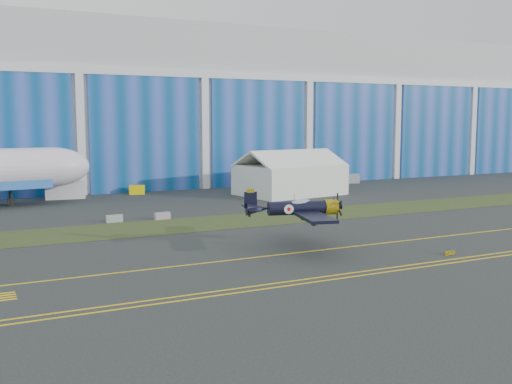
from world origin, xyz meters
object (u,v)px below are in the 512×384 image
warbird (297,208)px  shipping_container (65,190)px  tug (137,190)px  tent (290,172)px

warbird → shipping_container: 50.75m
shipping_container → tug: bearing=10.1°
shipping_container → tug: 11.88m
tent → tug: bearing=143.8°
tent → tug: 26.00m
shipping_container → warbird: bearing=-67.1°
tug → tent: bearing=-9.2°
tent → shipping_container: bearing=153.5°
warbird → tug: size_ratio=6.05×
warbird → shipping_container: bearing=120.2°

